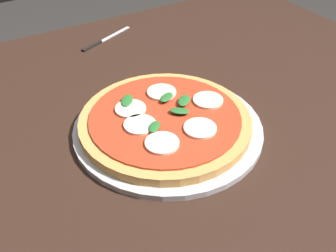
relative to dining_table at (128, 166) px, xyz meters
name	(u,v)px	position (x,y,z in m)	size (l,w,h in m)	color
dining_table	(128,166)	(0.00, 0.00, 0.00)	(1.55, 1.06, 0.75)	black
serving_tray	(168,128)	(-0.08, 0.03, 0.09)	(0.36, 0.36, 0.01)	#B2B2B7
pizza	(165,120)	(-0.07, 0.03, 0.11)	(0.33, 0.33, 0.03)	tan
knife	(101,41)	(-0.12, -0.39, 0.09)	(0.17, 0.08, 0.01)	black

